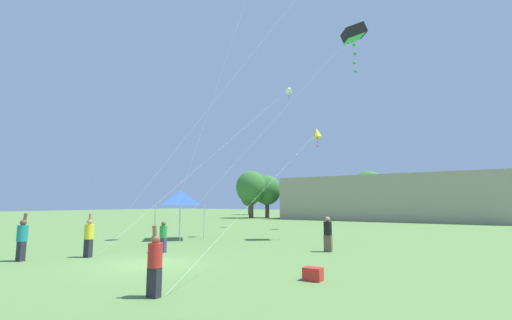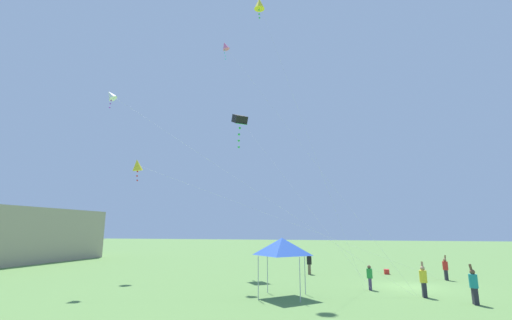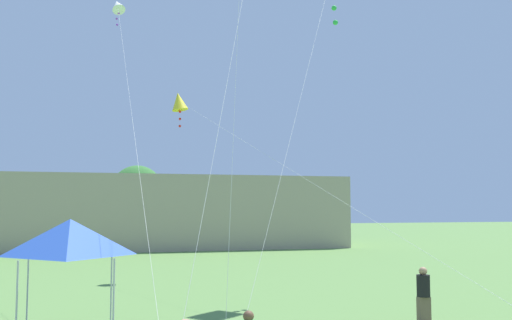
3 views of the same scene
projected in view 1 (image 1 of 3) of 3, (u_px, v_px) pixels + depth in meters
The scene contains 16 objects.
ground_plane at pixel (149, 264), 14.19m from camera, with size 220.00×220.00×0.00m, color #5B8442.
distant_building at pixel (390, 198), 51.87m from camera, with size 31.57×12.14×6.54m, color tan.
tree_far_left at pixel (368, 188), 53.26m from camera, with size 5.03×4.52×7.58m.
tree_near_right at pixel (250, 197), 75.82m from camera, with size 4.00×3.60×6.03m.
tree_far_centre at pixel (251, 187), 58.99m from camera, with size 5.37×4.83×8.10m.
tree_far_right at pixel (267, 190), 59.99m from camera, with size 4.88×4.39×7.36m.
festival_tent at pixel (181, 198), 24.36m from camera, with size 2.67×2.67×3.43m.
cooler_box at pixel (313, 274), 11.27m from camera, with size 0.60×0.41×0.42m, color red.
person_black_shirt at pixel (328, 233), 18.02m from camera, with size 0.43×0.43×1.82m.
person_green_shirt at pixel (163, 236), 17.72m from camera, with size 0.37×0.37×1.59m.
person_teal_shirt at pixel (22, 238), 15.12m from camera, with size 0.43×0.43×2.09m.
person_red_shirt at pixel (155, 262), 9.35m from camera, with size 0.40×0.40×1.93m.
person_yellow_shirt at pixel (89, 236), 16.19m from camera, with size 0.42×0.42×2.05m.
kite_black_box_2 at pixel (354, 34), 25.45m from camera, with size 8.69×12.62×15.77m.
kite_yellow_diamond_3 at pixel (317, 133), 34.27m from camera, with size 5.77×25.41×10.13m.
kite_white_diamond_4 at pixel (289, 89), 37.27m from camera, with size 1.05×22.80×15.50m.
Camera 1 is at (11.47, -10.11, 2.53)m, focal length 24.00 mm.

